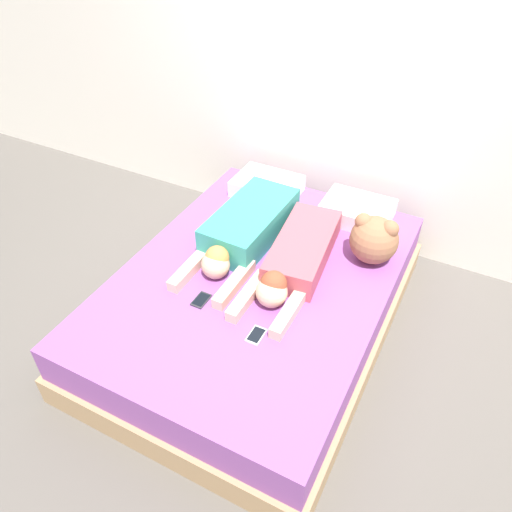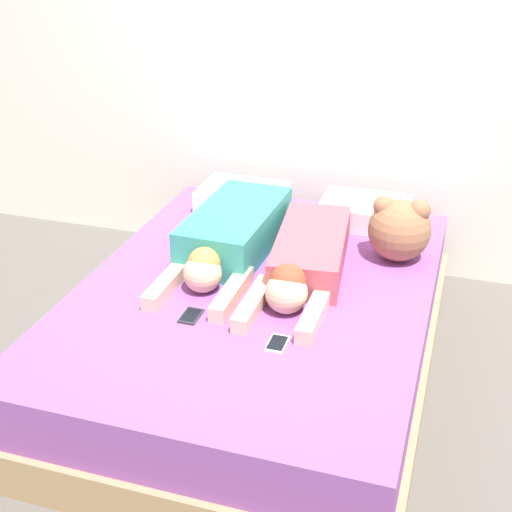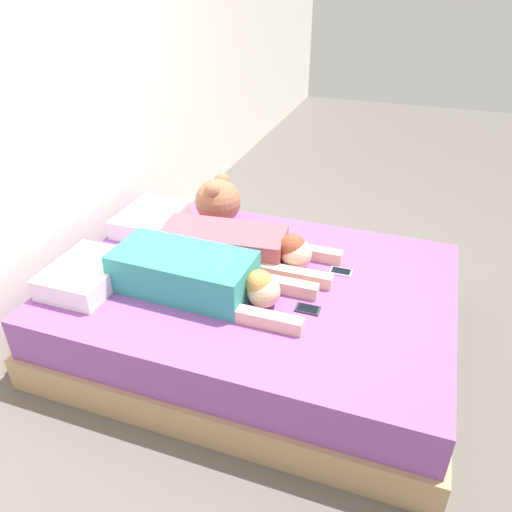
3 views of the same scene
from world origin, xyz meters
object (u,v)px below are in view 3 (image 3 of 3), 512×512
bed (256,311)px  cell_phone_right (341,272)px  person_right (242,245)px  cell_phone_left (308,309)px  plush_toy (218,200)px  pillow_head_left (87,274)px  pillow_head_right (151,219)px  person_left (197,275)px

bed → cell_phone_right: size_ratio=17.67×
cell_phone_right → person_right: bearing=93.5°
bed → cell_phone_right: bearing=-62.5°
person_right → cell_phone_left: (-0.37, -0.49, -0.08)m
cell_phone_right → plush_toy: bearing=68.8°
person_right → bed: bearing=-141.2°
cell_phone_left → person_right: bearing=53.3°
plush_toy → cell_phone_left: bearing=-132.9°
cell_phone_left → bed: bearing=62.4°
bed → person_right: person_right is taller
pillow_head_left → plush_toy: 1.00m
pillow_head_right → person_right: 0.72m
cell_phone_left → plush_toy: (0.75, 0.81, 0.15)m
pillow_head_left → bed: bearing=-67.8°
plush_toy → cell_phone_right: bearing=-111.2°
bed → cell_phone_right: (0.22, -0.43, 0.23)m
bed → pillow_head_left: 0.96m
pillow_head_left → pillow_head_right: same height
person_right → cell_phone_left: person_right is taller
pillow_head_left → person_left: (0.14, -0.60, 0.04)m
person_right → person_left: bearing=166.1°
pillow_head_left → person_left: 0.62m
pillow_head_left → person_left: bearing=-77.3°
pillow_head_left → person_right: size_ratio=0.44×
pillow_head_right → plush_toy: (0.23, -0.38, 0.10)m
bed → cell_phone_left: cell_phone_left is taller
pillow_head_left → cell_phone_left: pillow_head_left is taller
bed → person_left: bearing=130.1°
pillow_head_right → person_left: size_ratio=0.44×
pillow_head_right → person_right: bearing=-102.8°
cell_phone_left → pillow_head_right: bearing=66.2°
bed → person_left: (-0.21, 0.25, 0.33)m
pillow_head_right → pillow_head_left: bearing=180.0°
pillow_head_left → plush_toy: plush_toy is taller
bed → person_left: person_left is taller
bed → cell_phone_left: (-0.18, -0.34, 0.23)m
person_left → person_right: person_left is taller
pillow_head_left → person_right: person_right is taller
bed → plush_toy: size_ratio=6.90×
pillow_head_right → cell_phone_left: 1.31m
cell_phone_left → plush_toy: plush_toy is taller
cell_phone_left → plush_toy: 1.12m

